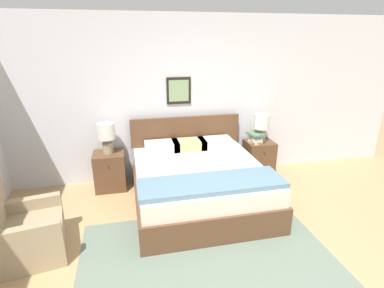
# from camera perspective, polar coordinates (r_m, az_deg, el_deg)

# --- Properties ---
(wall_back) EXTENTS (7.82, 0.09, 2.60)m
(wall_back) POSITION_cam_1_polar(r_m,az_deg,el_deg) (4.86, -1.86, 8.44)
(wall_back) COLOR silver
(wall_back) RESTS_ON ground_plane
(area_rug_main) EXTENTS (2.70, 1.93, 0.01)m
(area_rug_main) POSITION_cam_1_polar(r_m,az_deg,el_deg) (3.40, 3.30, -21.62)
(area_rug_main) COLOR slate
(area_rug_main) RESTS_ON ground_plane
(bed) EXTENTS (1.78, 1.92, 1.05)m
(bed) POSITION_cam_1_polar(r_m,az_deg,el_deg) (4.24, 1.34, -7.35)
(bed) COLOR brown
(bed) RESTS_ON ground_plane
(armchair) EXTENTS (0.79, 0.81, 0.85)m
(armchair) POSITION_cam_1_polar(r_m,az_deg,el_deg) (3.76, -29.26, -14.58)
(armchair) COLOR #998466
(armchair) RESTS_ON ground_plane
(nightstand_near_window) EXTENTS (0.46, 0.44, 0.59)m
(nightstand_near_window) POSITION_cam_1_polar(r_m,az_deg,el_deg) (4.82, -15.35, -4.95)
(nightstand_near_window) COLOR brown
(nightstand_near_window) RESTS_ON ground_plane
(nightstand_by_door) EXTENTS (0.46, 0.44, 0.59)m
(nightstand_by_door) POSITION_cam_1_polar(r_m,az_deg,el_deg) (5.27, 12.57, -2.55)
(nightstand_by_door) COLOR brown
(nightstand_by_door) RESTS_ON ground_plane
(table_lamp_near_window) EXTENTS (0.25, 0.25, 0.47)m
(table_lamp_near_window) POSITION_cam_1_polar(r_m,az_deg,el_deg) (4.63, -15.97, 1.73)
(table_lamp_near_window) COLOR gray
(table_lamp_near_window) RESTS_ON nightstand_near_window
(table_lamp_by_door) EXTENTS (0.25, 0.25, 0.47)m
(table_lamp_by_door) POSITION_cam_1_polar(r_m,az_deg,el_deg) (5.10, 13.07, 3.61)
(table_lamp_by_door) COLOR gray
(table_lamp_by_door) RESTS_ON nightstand_by_door
(book_thick_bottom) EXTENTS (0.19, 0.24, 0.04)m
(book_thick_bottom) POSITION_cam_1_polar(r_m,az_deg,el_deg) (5.09, 11.95, 0.45)
(book_thick_bottom) COLOR silver
(book_thick_bottom) RESTS_ON nightstand_by_door
(book_hardcover_middle) EXTENTS (0.17, 0.25, 0.03)m
(book_hardcover_middle) POSITION_cam_1_polar(r_m,az_deg,el_deg) (5.08, 11.98, 0.85)
(book_hardcover_middle) COLOR beige
(book_hardcover_middle) RESTS_ON book_thick_bottom
(book_novel_upper) EXTENTS (0.17, 0.21, 0.03)m
(book_novel_upper) POSITION_cam_1_polar(r_m,az_deg,el_deg) (5.07, 12.01, 1.20)
(book_novel_upper) COLOR silver
(book_novel_upper) RESTS_ON book_hardcover_middle
(book_slim_near_top) EXTENTS (0.19, 0.26, 0.03)m
(book_slim_near_top) POSITION_cam_1_polar(r_m,az_deg,el_deg) (5.06, 12.03, 1.52)
(book_slim_near_top) COLOR #335693
(book_slim_near_top) RESTS_ON book_novel_upper
(book_paperback_top) EXTENTS (0.25, 0.30, 0.03)m
(book_paperback_top) POSITION_cam_1_polar(r_m,az_deg,el_deg) (5.05, 12.05, 1.86)
(book_paperback_top) COLOR #4C7551
(book_paperback_top) RESTS_ON book_slim_near_top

